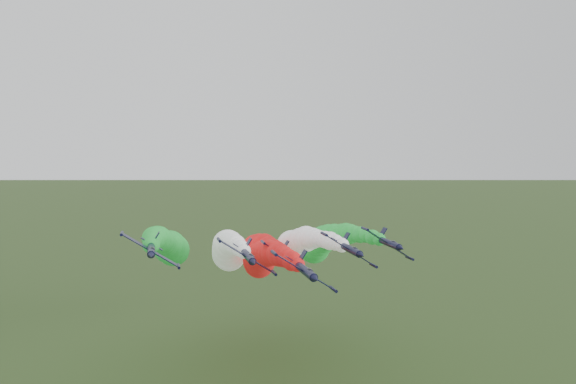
# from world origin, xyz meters

# --- Properties ---
(jet_lead) EXTENTS (15.09, 79.72, 20.26)m
(jet_lead) POSITION_xyz_m (8.76, 41.58, 31.21)
(jet_lead) COLOR black
(jet_lead) RESTS_ON ground
(jet_inner_left) EXTENTS (15.55, 80.18, 20.72)m
(jet_inner_left) POSITION_xyz_m (2.33, 52.65, 31.47)
(jet_inner_left) COLOR black
(jet_inner_left) RESTS_ON ground
(jet_inner_right) EXTENTS (15.01, 79.64, 20.18)m
(jet_inner_right) POSITION_xyz_m (19.76, 53.65, 31.62)
(jet_inner_right) COLOR black
(jet_inner_right) RESTS_ON ground
(jet_outer_left) EXTENTS (14.95, 79.58, 20.12)m
(jet_outer_left) POSITION_xyz_m (-12.52, 57.54, 32.29)
(jet_outer_left) COLOR black
(jet_outer_left) RESTS_ON ground
(jet_outer_right) EXTENTS (15.85, 80.48, 21.01)m
(jet_outer_right) POSITION_xyz_m (29.19, 60.19, 31.13)
(jet_outer_right) COLOR black
(jet_outer_right) RESTS_ON ground
(jet_trail) EXTENTS (15.39, 80.01, 20.55)m
(jet_trail) POSITION_xyz_m (11.86, 65.45, 28.70)
(jet_trail) COLOR black
(jet_trail) RESTS_ON ground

